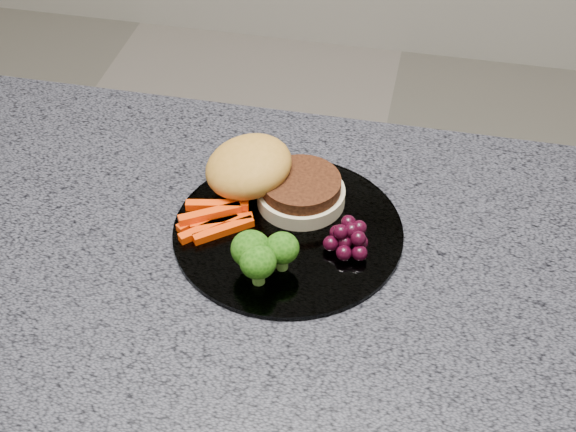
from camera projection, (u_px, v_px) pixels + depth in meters
The scene contains 6 objects.
countertop at pixel (285, 289), 0.87m from camera, with size 1.20×0.60×0.04m, color #464650.
plate at pixel (288, 231), 0.90m from camera, with size 0.26×0.26×0.01m, color white.
burger at pixel (267, 178), 0.93m from camera, with size 0.18×0.12×0.06m.
carrot_sticks at pixel (214, 219), 0.90m from camera, with size 0.08×0.08×0.02m.
broccoli at pixel (262, 254), 0.83m from camera, with size 0.07×0.06×0.05m.
grape_bunch at pixel (349, 238), 0.87m from camera, with size 0.05×0.05×0.03m.
Camera 1 is at (0.12, -0.57, 1.53)m, focal length 50.00 mm.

